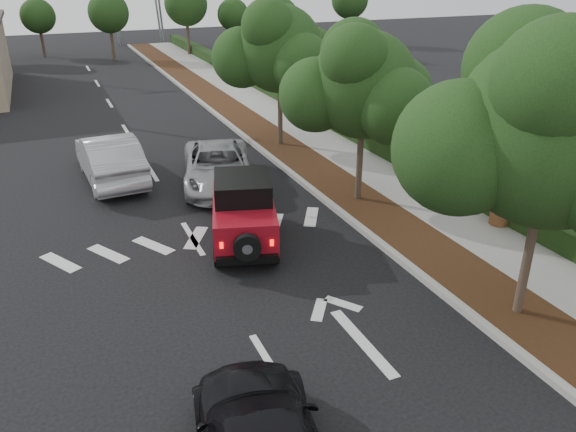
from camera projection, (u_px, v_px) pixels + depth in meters
ground at (272, 368)px, 10.76m from camera, size 120.00×120.00×0.00m
curb at (267, 154)px, 22.41m from camera, size 0.20×70.00×0.15m
planting_strip at (290, 152)px, 22.78m from camera, size 1.80×70.00×0.12m
sidewalk at (331, 146)px, 23.47m from camera, size 2.00×70.00×0.12m
hedge at (361, 134)px, 23.83m from camera, size 0.80×70.00×0.80m
transmission_tower at (142, 44)px, 53.03m from camera, size 7.00×4.00×28.00m
street_tree_near at (516, 315)px, 12.36m from camera, size 3.80×3.80×5.92m
street_tree_mid at (357, 201)px, 18.21m from camera, size 3.20×3.20×5.32m
street_tree_far at (280, 146)px, 23.64m from camera, size 3.40×3.40×5.62m
red_jeep at (243, 210)px, 15.23m from camera, size 2.50×3.82×1.87m
silver_suv_ahead at (218, 166)px, 19.26m from camera, size 3.44×5.38×1.38m
silver_sedan_oncoming at (110, 158)px, 19.68m from camera, size 2.02×5.09×1.65m
terracotta_planter at (502, 202)px, 16.09m from camera, size 0.69×0.69×1.21m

